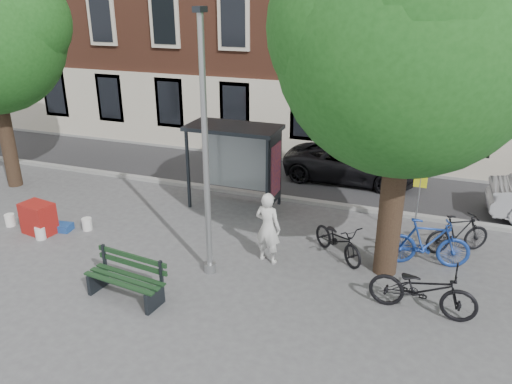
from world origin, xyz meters
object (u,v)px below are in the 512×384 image
object	(u,v)px
painter	(268,228)
bike_d	(458,233)
lamppost	(206,164)
bike_b	(427,243)
red_stand	(38,218)
bench	(126,280)
bike_a	(423,289)
bus_shelter	(247,148)
car_dark	(351,163)
notice_sign	(419,190)
bike_c	(338,240)

from	to	relation	value
painter	bike_d	world-z (taller)	painter
lamppost	bike_b	world-z (taller)	lamppost
red_stand	bike_d	bearing A→B (deg)	14.62
bench	bike_a	xyz separation A→B (m)	(6.18, 1.66, 0.14)
bus_shelter	bike_a	world-z (taller)	bus_shelter
lamppost	car_dark	bearing A→B (deg)	74.89
painter	bike_d	size ratio (longest dim) A/B	1.05
bike_a	red_stand	distance (m)	10.36
bus_shelter	red_stand	world-z (taller)	bus_shelter
bike_b	notice_sign	bearing A→B (deg)	5.36
bus_shelter	bike_a	size ratio (longest dim) A/B	1.28
bench	car_dark	xyz separation A→B (m)	(3.32, 9.24, 0.21)
bench	bike_d	size ratio (longest dim) A/B	1.10
lamppost	bus_shelter	world-z (taller)	lamppost
bike_a	car_dark	world-z (taller)	car_dark
bus_shelter	car_dark	distance (m)	4.58
painter	bike_c	xyz separation A→B (m)	(1.62, 0.81, -0.44)
car_dark	red_stand	world-z (taller)	car_dark
painter	red_stand	distance (m)	6.64
bike_c	bike_d	distance (m)	3.18
bus_shelter	bike_c	distance (m)	4.32
painter	bike_b	xyz separation A→B (m)	(3.77, 1.16, -0.31)
car_dark	bike_b	bearing A→B (deg)	-151.94
bench	bike_a	world-z (taller)	bike_a
bench	bike_b	xyz separation A→B (m)	(6.18, 3.78, 0.18)
car_dark	bus_shelter	bearing A→B (deg)	143.27
bike_b	bike_d	xyz separation A→B (m)	(0.73, 1.01, -0.09)
lamppost	painter	size ratio (longest dim) A/B	3.28
notice_sign	bike_b	bearing A→B (deg)	-72.83
notice_sign	bike_a	bearing A→B (deg)	-81.90
bike_b	bench	bearing A→B (deg)	111.69
bus_shelter	bike_b	world-z (taller)	bus_shelter
lamppost	bench	distance (m)	3.11
bike_a	car_dark	distance (m)	8.10
lamppost	car_dark	size ratio (longest dim) A/B	1.29
notice_sign	bike_c	bearing A→B (deg)	-134.48
painter	bike_a	world-z (taller)	painter
bus_shelter	car_dark	world-z (taller)	bus_shelter
bike_d	painter	bearing A→B (deg)	84.74
painter	bench	bearing A→B (deg)	57.28
notice_sign	car_dark	bearing A→B (deg)	123.16
bike_b	bike_c	size ratio (longest dim) A/B	1.11
painter	bike_a	bearing A→B (deg)	175.50
bike_b	car_dark	bearing A→B (deg)	17.79
bike_a	notice_sign	world-z (taller)	notice_sign
bike_d	bench	bearing A→B (deg)	93.73
bike_a	car_dark	bearing A→B (deg)	24.07
bike_c	notice_sign	xyz separation A→B (m)	(1.78, 1.69, 0.99)
bike_a	bike_d	world-z (taller)	bike_a
bike_a	lamppost	bearing A→B (deg)	93.83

